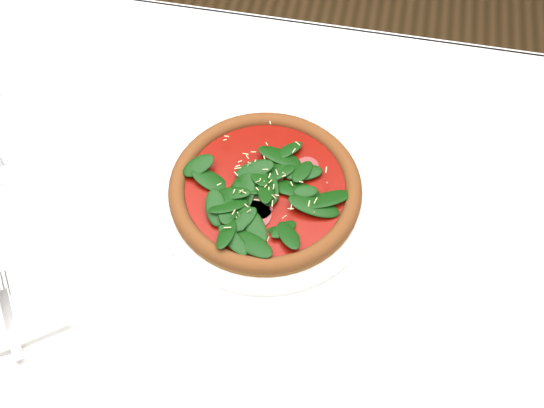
# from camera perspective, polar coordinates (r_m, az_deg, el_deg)

# --- Properties ---
(ground) EXTENTS (6.00, 6.00, 0.00)m
(ground) POSITION_cam_1_polar(r_m,az_deg,el_deg) (1.58, -2.69, -14.56)
(ground) COLOR brown
(ground) RESTS_ON ground
(dining_table) EXTENTS (1.21, 0.81, 0.75)m
(dining_table) POSITION_cam_1_polar(r_m,az_deg,el_deg) (0.99, -4.16, -2.30)
(dining_table) COLOR white
(dining_table) RESTS_ON ground
(plate) EXTENTS (0.33, 0.33, 0.01)m
(plate) POSITION_cam_1_polar(r_m,az_deg,el_deg) (0.89, -0.63, 1.01)
(plate) COLOR white
(plate) RESTS_ON dining_table
(pizza) EXTENTS (0.32, 0.32, 0.04)m
(pizza) POSITION_cam_1_polar(r_m,az_deg,el_deg) (0.88, -0.64, 1.69)
(pizza) COLOR #A17126
(pizza) RESTS_ON plate
(napkin) EXTENTS (0.15, 0.13, 0.01)m
(napkin) POSITION_cam_1_polar(r_m,az_deg,el_deg) (0.86, -23.24, -10.54)
(napkin) COLOR white
(napkin) RESTS_ON dining_table
(fork) EXTENTS (0.09, 0.12, 0.00)m
(fork) POSITION_cam_1_polar(r_m,az_deg,el_deg) (0.87, -23.70, -8.98)
(fork) COLOR silver
(fork) RESTS_ON napkin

